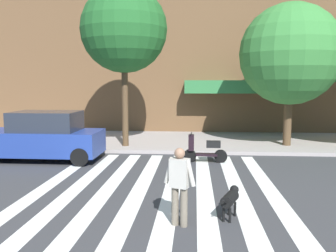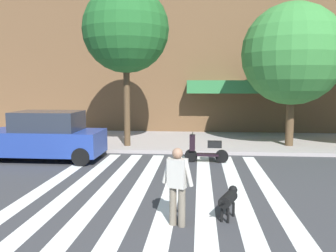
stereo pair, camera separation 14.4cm
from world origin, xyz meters
The scene contains 9 objects.
ground_plane centered at (0.00, 7.08, 0.00)m, with size 160.00×160.00×0.00m, color #353538.
sidewalk_far centered at (0.00, 17.16, 0.07)m, with size 80.00×6.00×0.15m, color gray.
crosswalk_stripes centered at (1.21, 7.08, 0.00)m, with size 6.75×13.56×0.01m.
parked_car_behind_first centered at (-3.48, 12.64, 0.91)m, with size 4.46×1.97×1.88m.
parked_scooter centered at (2.67, 12.75, 0.48)m, with size 1.63×0.50×1.11m.
street_tree_nearest centered at (-0.82, 15.23, 5.25)m, with size 3.77×3.77×7.00m.
street_tree_middle centered at (6.44, 15.90, 4.20)m, with size 4.46×4.46×6.29m.
pedestrian_dog_walker centered at (1.97, 6.66, 0.93)m, with size 0.69×0.36×1.64m.
dog_on_leash centered at (3.06, 7.16, 0.44)m, with size 0.49×0.97×0.65m.
Camera 1 is at (2.27, -0.50, 2.94)m, focal length 38.35 mm.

